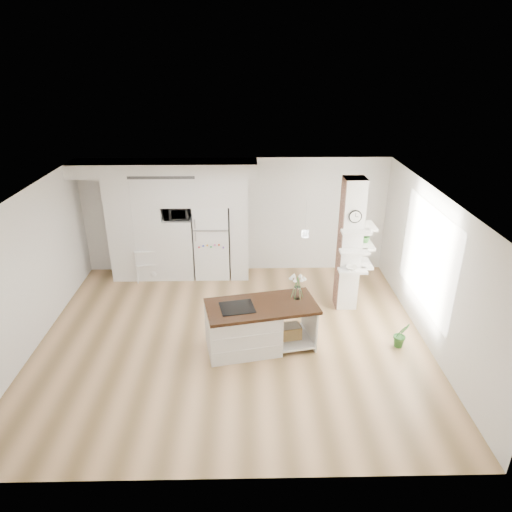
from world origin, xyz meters
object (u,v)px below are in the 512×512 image
(bookshelf, at_px, (152,266))
(kitchen_island, at_px, (250,326))
(floor_plant_a, at_px, (401,335))
(refrigerator, at_px, (212,240))

(bookshelf, bearing_deg, kitchen_island, -63.25)
(bookshelf, relative_size, floor_plant_a, 1.55)
(kitchen_island, relative_size, floor_plant_a, 4.15)
(kitchen_island, height_order, floor_plant_a, kitchen_island)
(refrigerator, bearing_deg, floor_plant_a, -40.01)
(refrigerator, relative_size, kitchen_island, 0.86)
(refrigerator, bearing_deg, kitchen_island, -74.20)
(refrigerator, distance_m, floor_plant_a, 4.65)
(refrigerator, relative_size, floor_plant_a, 3.56)
(kitchen_island, relative_size, bookshelf, 2.68)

